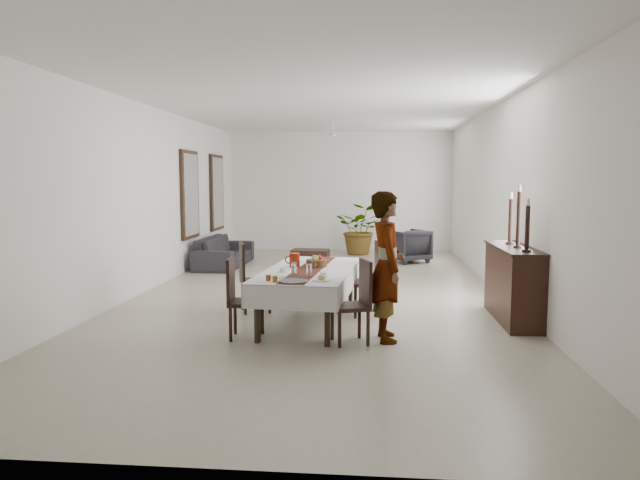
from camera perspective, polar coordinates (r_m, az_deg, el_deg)
The scene contains 87 objects.
floor at distance 9.74m, azimuth 0.05°, elevation -5.27°, with size 6.00×12.00×0.00m, color #B3AB8E.
ceiling at distance 9.64m, azimuth 0.05°, elevation 13.72°, with size 6.00×12.00×0.02m, color white.
wall_back at distance 15.54m, azimuth 2.03°, elevation 4.87°, with size 6.00×0.02×3.20m, color white.
wall_front at distance 3.63m, azimuth -8.42°, elevation 1.12°, with size 6.00×0.02×3.20m, color white.
wall_left at distance 10.27m, azimuth -16.90°, elevation 4.04°, with size 0.02×12.00×3.20m, color white.
wall_right at distance 9.76m, azimuth 17.92°, elevation 3.92°, with size 0.02×12.00×3.20m, color white.
dining_table_top at distance 7.63m, azimuth -1.04°, elevation -3.17°, with size 0.95×2.28×0.05m, color black.
table_leg_fl at distance 6.76m, azimuth -6.34°, elevation -7.48°, with size 0.07×0.07×0.67m, color black.
table_leg_fr at distance 6.58m, azimuth 0.73°, elevation -7.83°, with size 0.07×0.07×0.67m, color black.
table_leg_bl at distance 8.82m, azimuth -2.34°, elevation -4.28°, with size 0.07×0.07×0.67m, color black.
table_leg_br at distance 8.68m, azimuth 3.07°, elevation -4.45°, with size 0.07×0.07×0.67m, color black.
tablecloth_top at distance 7.62m, azimuth -1.04°, elevation -2.96°, with size 1.12×2.45×0.01m, color silver.
tablecloth_drape_left at distance 7.77m, azimuth -5.07°, elevation -3.84°, with size 0.01×2.45×0.29m, color white.
tablecloth_drape_right at distance 7.56m, azimuth 3.11°, elevation -4.10°, with size 0.01×2.45×0.29m, color white.
tablecloth_drape_near at distance 6.47m, azimuth -3.14°, elevation -5.82°, with size 1.12×0.01×0.29m, color silver.
tablecloth_drape_far at distance 8.83m, azimuth 0.50°, elevation -2.63°, with size 1.12×0.01×0.29m, color white.
table_runner at distance 7.62m, azimuth -1.04°, elevation -2.90°, with size 0.33×2.38×0.00m, color maroon.
red_pitcher at distance 7.79m, azimuth -2.55°, elevation -2.02°, with size 0.14×0.14×0.19m, color maroon.
pitcher_handle at distance 7.81m, azimuth -3.13°, elevation -2.00°, with size 0.11×0.11×0.02m, color maroon.
wine_glass_near at distance 6.99m, azimuth -1.10°, elevation -3.06°, with size 0.07×0.07×0.16m, color white.
wine_glass_mid at distance 7.12m, azimuth -2.61°, elevation -2.89°, with size 0.07×0.07×0.16m, color white.
wine_glass_far at distance 7.65m, azimuth -0.62°, elevation -2.28°, with size 0.07×0.07×0.16m, color white.
teacup_right at distance 7.01m, azimuth 0.35°, elevation -3.46°, with size 0.09×0.09×0.06m, color white.
saucer_right at distance 7.01m, azimuth 0.35°, elevation -3.65°, with size 0.14×0.14×0.01m, color white.
teacup_left at distance 7.36m, azimuth -3.73°, elevation -3.03°, with size 0.09×0.09×0.06m, color white.
saucer_left at distance 7.36m, azimuth -3.72°, elevation -3.20°, with size 0.14×0.14×0.01m, color white.
plate_near_right at distance 6.73m, azimuth 0.17°, elevation -4.04°, with size 0.23×0.23×0.01m, color silver.
bread_near_right at distance 6.73m, azimuth 0.17°, elevation -3.82°, with size 0.09×0.09×0.09m, color tan.
plate_near_left at distance 7.00m, azimuth -4.47°, elevation -3.68°, with size 0.23×0.23×0.01m, color silver.
plate_far_left at distance 8.19m, azimuth -2.42°, elevation -2.25°, with size 0.23×0.23×0.01m, color silver.
serving_tray at distance 6.66m, azimuth -2.71°, elevation -4.15°, with size 0.34×0.34×0.02m, color #3F3E43.
jam_jar_a at distance 6.67m, azimuth -4.52°, elevation -3.90°, with size 0.06×0.06×0.07m, color #8C5814.
jam_jar_b at distance 6.75m, azimuth -5.18°, elevation -3.79°, with size 0.06×0.06×0.07m, color brown.
fruit_basket at distance 7.83m, azimuth -0.36°, elevation -2.32°, with size 0.29×0.29×0.10m, color brown.
fruit_red at distance 7.84m, azimuth -0.13°, elevation -1.79°, with size 0.09×0.09×0.09m, color #9E1D0F.
fruit_green at distance 7.86m, azimuth -0.60°, elevation -1.77°, with size 0.08×0.08×0.08m, color #597924.
fruit_yellow at distance 7.78m, azimuth -0.43°, elevation -1.85°, with size 0.08×0.08×0.08m, color gold.
chair_right_near_seat at distance 6.71m, azimuth 3.01°, elevation -6.68°, with size 0.41×0.41×0.05m, color black.
chair_right_near_leg_fl at distance 6.65m, azimuth 4.82°, elevation -8.82°, with size 0.04×0.04×0.41m, color black.
chair_right_near_leg_fr at distance 6.97m, azimuth 3.96°, elevation -8.14°, with size 0.04×0.04×0.41m, color black.
chair_right_near_leg_bl at distance 6.56m, azimuth 1.97°, elevation -9.02°, with size 0.04×0.04×0.41m, color black.
chair_right_near_leg_br at distance 6.88m, azimuth 1.23°, elevation -8.31°, with size 0.04×0.04×0.41m, color black.
chair_right_near_back at distance 6.71m, azimuth 4.57°, elevation -4.23°, with size 0.41×0.04×0.53m, color black.
chair_right_far_seat at distance 8.10m, azimuth 4.57°, elevation -4.28°, with size 0.44×0.44×0.05m, color black.
chair_right_far_leg_fl at distance 8.01m, azimuth 6.11°, elevation -6.18°, with size 0.04×0.04×0.44m, color black.
chair_right_far_leg_fr at distance 8.36m, azimuth 5.49°, elevation -5.67°, with size 0.04×0.04×0.44m, color black.
chair_right_far_leg_bl at distance 7.93m, azimuth 3.56°, elevation -6.28°, with size 0.04×0.04×0.44m, color black.
chair_right_far_leg_br at distance 8.28m, azimuth 3.05°, elevation -5.76°, with size 0.04×0.04×0.44m, color black.
chair_right_far_back at distance 8.10m, azimuth 5.98°, elevation -2.13°, with size 0.44×0.04×0.56m, color black.
chair_left_near_seat at distance 6.97m, azimuth -7.36°, elevation -6.24°, with size 0.41×0.41×0.05m, color black.
chair_left_near_leg_fl at distance 7.21m, azimuth -8.48°, elevation -7.71°, with size 0.04×0.04×0.41m, color black.
chair_left_near_leg_fr at distance 6.89m, azimuth -8.94°, elevation -8.37°, with size 0.04×0.04×0.41m, color black.
chair_left_near_leg_bl at distance 7.17m, azimuth -5.79°, elevation -7.76°, with size 0.04×0.04×0.41m, color black.
chair_left_near_leg_br at distance 6.84m, azimuth -6.11°, elevation -8.43°, with size 0.04×0.04×0.41m, color black.
chair_left_near_back at distance 6.95m, azimuth -8.93°, elevation -3.94°, with size 0.41×0.04×0.53m, color black.
chair_left_far_seat at distance 8.34m, azimuth -6.44°, elevation -4.11°, with size 0.43×0.43×0.05m, color black.
chair_left_far_leg_fl at distance 8.53m, azimuth -7.75°, elevation -5.51°, with size 0.04×0.04×0.42m, color black.
chair_left_far_leg_fr at distance 8.19m, azimuth -7.47°, elevation -5.99°, with size 0.04×0.04×0.42m, color black.
chair_left_far_leg_bl at distance 8.58m, azimuth -5.42°, elevation -5.42°, with size 0.04×0.04×0.42m, color black.
chair_left_far_leg_br at distance 8.24m, azimuth -5.05°, elevation -5.89°, with size 0.04×0.04×0.42m, color black.
chair_left_far_back at distance 8.27m, azimuth -7.80°, elevation -2.17°, with size 0.43×0.04×0.54m, color black.
woman at distance 6.80m, azimuth 6.68°, elevation -2.64°, with size 0.65×0.43×1.78m, color #94989C.
sideboard_body at distance 8.20m, azimuth 18.75°, elevation -4.26°, with size 0.44×1.64×0.98m, color black.
sideboard_top at distance 8.12m, azimuth 18.87°, elevation -0.74°, with size 0.48×1.70×0.03m, color black.
candlestick_near_base at distance 7.54m, azimuth 19.94°, elevation -1.02°, with size 0.11×0.11×0.03m, color black.
candlestick_near_shaft at distance 7.51m, azimuth 20.02°, elevation 1.17°, with size 0.05×0.05×0.55m, color black.
candlestick_near_candle at distance 7.50m, azimuth 20.11°, elevation 3.58°, with size 0.04×0.04×0.09m, color beige.
candlestick_mid_base at distance 7.96m, azimuth 19.15°, elevation -0.64°, with size 0.11×0.11×0.03m, color black.
candlestick_mid_shaft at distance 7.93m, azimuth 19.24°, elevation 2.02°, with size 0.05×0.05×0.71m, color black.
candlestick_mid_candle at distance 7.91m, azimuth 19.34°, elevation 4.90°, with size 0.04×0.04×0.09m, color beige.
candlestick_far_base at distance 8.38m, azimuth 18.44°, elevation -0.30°, with size 0.11×0.11×0.03m, color black.
candlestick_far_shaft at distance 8.36m, azimuth 18.51°, elevation 1.86°, with size 0.05×0.05×0.60m, color black.
candlestick_far_candle at distance 8.34m, azimuth 18.59°, elevation 4.21°, with size 0.04×0.04×0.09m, color white.
sofa at distance 12.90m, azimuth -9.53°, elevation -1.12°, with size 2.22×0.87×0.65m, color #2C292E.
armchair at distance 13.41m, azimuth 8.77°, elevation -0.57°, with size 0.82×0.85×0.77m, color #2B282E.
coffee_table at distance 12.75m, azimuth -0.98°, elevation -1.77°, with size 0.81×0.54×0.36m, color black.
potted_plant at distance 14.71m, azimuth 4.08°, elevation 1.13°, with size 1.19×1.03×1.32m, color #2C5F26.
mirror_frame_near at distance 12.33m, azimuth -12.89°, elevation 4.43°, with size 0.06×1.05×1.85m, color black.
mirror_glass_near at distance 12.31m, azimuth -12.73°, elevation 4.44°, with size 0.01×0.90×1.70m, color white.
mirror_frame_far at distance 14.34m, azimuth -10.29°, elevation 4.69°, with size 0.06×1.05×1.85m, color black.
mirror_glass_far at distance 14.33m, azimuth -10.15°, elevation 4.69°, with size 0.01×0.90×1.70m, color silver.
fan_rod at distance 12.60m, azimuth 1.29°, elevation 11.44°, with size 0.04×0.04×0.20m, color white.
fan_hub at distance 12.59m, azimuth 1.29°, elevation 10.54°, with size 0.16×0.16×0.08m, color silver.
fan_blade_n at distance 12.93m, azimuth 1.40°, elevation 10.41°, with size 0.10×0.55×0.01m, color beige.
fan_blade_s at distance 12.24m, azimuth 1.18°, elevation 10.66°, with size 0.10×0.55×0.01m, color silver.
fan_blade_e at distance 12.57m, azimuth 2.91°, elevation 10.54°, with size 0.55×0.10×0.01m, color silver.
fan_blade_w at distance 12.61m, azimuth -0.32°, elevation 10.53°, with size 0.55×0.10×0.01m, color silver.
Camera 1 is at (0.85, -9.52, 1.90)m, focal length 32.00 mm.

